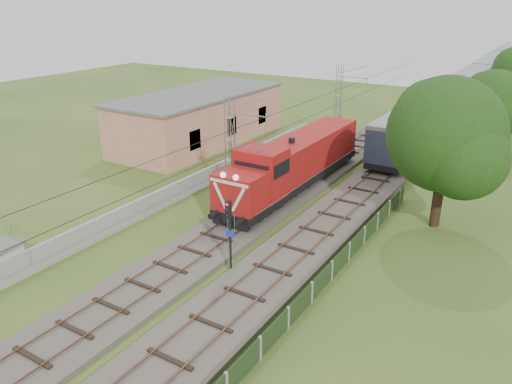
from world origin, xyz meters
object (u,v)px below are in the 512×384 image
Objects in this scene: locomotive at (294,162)px; relay_hut at (1,261)px; signal_post at (229,224)px; coach_rake at (480,75)px.

relay_hut is at bearing -110.21° from locomotive.
locomotive is 4.11× the size of signal_post.
locomotive is 54.91m from coach_rake.
coach_rake is 75.81m from relay_hut.
locomotive reaches higher than relay_hut.
relay_hut is (-12.40, -74.77, -1.60)m from coach_rake.
locomotive reaches higher than coach_rake.
coach_rake reaches higher than relay_hut.
signal_post is at bearing 33.86° from relay_hut.
locomotive is at bearing 69.79° from relay_hut.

